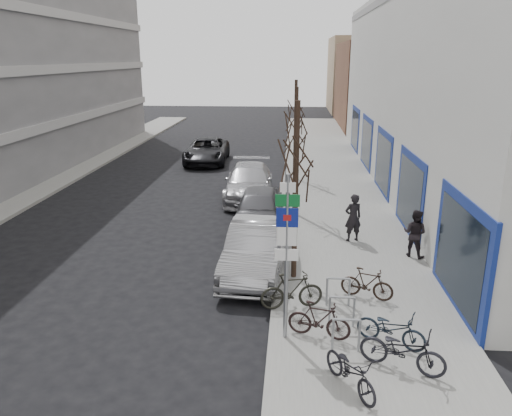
% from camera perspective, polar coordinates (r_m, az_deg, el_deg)
% --- Properties ---
extents(ground, '(120.00, 120.00, 0.00)m').
position_cam_1_polar(ground, '(12.85, -7.80, -14.50)').
color(ground, black).
rests_on(ground, ground).
extents(sidewalk_east, '(5.00, 70.00, 0.15)m').
position_cam_1_polar(sidewalk_east, '(21.82, 9.34, -0.90)').
color(sidewalk_east, slate).
rests_on(sidewalk_east, ground).
extents(brick_building_far, '(12.00, 14.00, 8.00)m').
position_cam_1_polar(brick_building_far, '(51.85, 16.40, 13.31)').
color(brick_building_far, brown).
rests_on(brick_building_far, ground).
extents(tan_building_far, '(13.00, 12.00, 9.00)m').
position_cam_1_polar(tan_building_far, '(66.65, 14.23, 14.56)').
color(tan_building_far, '#937A5B').
rests_on(tan_building_far, ground).
extents(highway_sign_pole, '(0.55, 0.10, 4.20)m').
position_cam_1_polar(highway_sign_pole, '(11.49, 3.53, -4.60)').
color(highway_sign_pole, gray).
rests_on(highway_sign_pole, ground).
extents(bike_rack, '(0.66, 2.26, 0.83)m').
position_cam_1_polar(bike_rack, '(12.86, 9.79, -11.18)').
color(bike_rack, gray).
rests_on(bike_rack, sidewalk_east).
extents(tree_near, '(1.80, 1.80, 5.50)m').
position_cam_1_polar(tree_near, '(14.43, 4.66, 6.64)').
color(tree_near, black).
rests_on(tree_near, ground).
extents(tree_mid, '(1.80, 1.80, 5.50)m').
position_cam_1_polar(tree_mid, '(20.86, 4.59, 9.81)').
color(tree_mid, black).
rests_on(tree_mid, ground).
extents(tree_far, '(1.80, 1.80, 5.50)m').
position_cam_1_polar(tree_far, '(27.32, 4.56, 11.48)').
color(tree_far, black).
rests_on(tree_far, ground).
extents(meter_front, '(0.10, 0.08, 1.27)m').
position_cam_1_polar(meter_front, '(14.86, 2.63, -5.86)').
color(meter_front, gray).
rests_on(meter_front, sidewalk_east).
extents(meter_mid, '(0.10, 0.08, 1.27)m').
position_cam_1_polar(meter_mid, '(20.04, 3.11, 0.23)').
color(meter_mid, gray).
rests_on(meter_mid, sidewalk_east).
extents(meter_back, '(0.10, 0.08, 1.27)m').
position_cam_1_polar(meter_back, '(25.36, 3.38, 3.78)').
color(meter_back, gray).
rests_on(meter_back, sidewalk_east).
extents(bike_near_left, '(1.27, 1.70, 1.02)m').
position_cam_1_polar(bike_near_left, '(10.72, 10.80, -17.47)').
color(bike_near_left, black).
rests_on(bike_near_left, sidewalk_east).
extents(bike_near_right, '(1.62, 0.85, 0.94)m').
position_cam_1_polar(bike_near_right, '(12.35, 7.23, -12.54)').
color(bike_near_right, black).
rests_on(bike_near_right, sidewalk_east).
extents(bike_mid_curb, '(1.70, 1.20, 1.01)m').
position_cam_1_polar(bike_mid_curb, '(12.36, 15.22, -12.83)').
color(bike_mid_curb, black).
rests_on(bike_mid_curb, sidewalk_east).
extents(bike_mid_inner, '(1.80, 0.92, 1.05)m').
position_cam_1_polar(bike_mid_inner, '(13.55, 4.10, -9.37)').
color(bike_mid_inner, black).
rests_on(bike_mid_inner, sidewalk_east).
extents(bike_far_curb, '(1.93, 1.24, 1.13)m').
position_cam_1_polar(bike_far_curb, '(11.52, 16.44, -14.94)').
color(bike_far_curb, black).
rests_on(bike_far_curb, sidewalk_east).
extents(bike_far_inner, '(1.56, 0.94, 0.91)m').
position_cam_1_polar(bike_far_inner, '(14.41, 12.57, -8.38)').
color(bike_far_inner, black).
rests_on(bike_far_inner, sidewalk_east).
extents(parked_car_front, '(2.05, 5.03, 1.62)m').
position_cam_1_polar(parked_car_front, '(15.91, 0.03, -4.67)').
color(parked_car_front, '#949599').
rests_on(parked_car_front, ground).
extents(parked_car_mid, '(1.95, 4.65, 1.57)m').
position_cam_1_polar(parked_car_mid, '(20.22, 0.29, 0.01)').
color(parked_car_mid, '#4D4D52').
rests_on(parked_car_mid, ground).
extents(parked_car_back, '(2.48, 5.67, 1.62)m').
position_cam_1_polar(parked_car_back, '(24.32, -0.79, 2.99)').
color(parked_car_back, '#A5A5AA').
rests_on(parked_car_back, ground).
extents(lane_car, '(2.85, 5.75, 1.57)m').
position_cam_1_polar(lane_car, '(32.92, -5.64, 6.54)').
color(lane_car, black).
rests_on(lane_car, ground).
extents(pedestrian_near, '(0.75, 0.61, 1.78)m').
position_cam_1_polar(pedestrian_near, '(18.52, 11.03, -1.09)').
color(pedestrian_near, black).
rests_on(pedestrian_near, sidewalk_east).
extents(pedestrian_far, '(0.74, 0.68, 1.66)m').
position_cam_1_polar(pedestrian_far, '(17.62, 17.69, -2.73)').
color(pedestrian_far, black).
rests_on(pedestrian_far, sidewalk_east).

